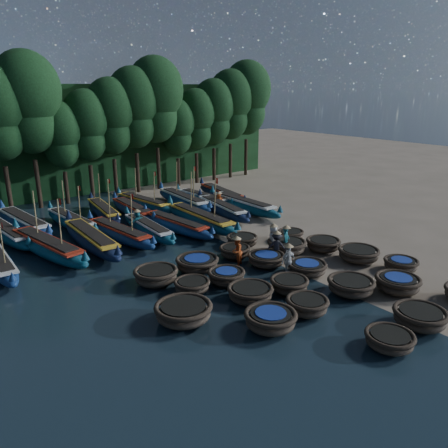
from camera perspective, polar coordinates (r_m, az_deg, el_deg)
ground at (r=26.19m, az=5.14°, el=-4.48°), size 120.00×120.00×0.00m
foliage_wall at (r=44.54m, az=-16.37°, el=10.68°), size 40.00×3.00×10.00m
coracle_2 at (r=18.69m, az=20.81°, el=-13.95°), size 2.15×2.15×0.66m
coracle_3 at (r=20.64m, az=24.20°, el=-11.03°), size 2.44×2.44×0.80m
coracle_5 at (r=18.80m, az=6.09°, el=-12.29°), size 2.27×2.27×0.80m
coracle_6 at (r=20.18m, az=10.81°, el=-10.38°), size 2.35×2.35×0.78m
coracle_7 at (r=22.50m, az=16.25°, el=-7.74°), size 2.38×2.38×0.78m
coracle_8 at (r=23.44m, az=21.74°, el=-7.20°), size 2.67×2.67×0.82m
coracle_9 at (r=26.13m, az=22.11°, el=-4.88°), size 2.30×2.30×0.69m
coracle_10 at (r=19.31m, az=-5.32°, el=-11.36°), size 2.64×2.64×0.84m
coracle_11 at (r=21.00m, az=3.45°, el=-8.97°), size 2.51×2.51×0.74m
coracle_12 at (r=21.99m, az=8.53°, el=-7.84°), size 1.94×1.94×0.76m
coracle_13 at (r=24.16m, az=10.78°, el=-5.63°), size 2.27×2.27×0.71m
coracle_14 at (r=26.72m, az=17.16°, el=-3.74°), size 2.88×2.88×0.78m
coracle_15 at (r=21.86m, az=-4.20°, el=-8.01°), size 1.95×1.95×0.65m
coracle_16 at (r=22.65m, az=0.32°, el=-6.83°), size 1.96×1.96×0.76m
coracle_17 at (r=24.99m, az=5.55°, el=-4.57°), size 2.54×2.54×0.72m
coracle_18 at (r=26.91m, az=8.18°, el=-2.87°), size 2.78×2.78×0.85m
coracle_19 at (r=27.76m, az=12.82°, el=-2.58°), size 2.48×2.48×0.78m
coracle_20 at (r=22.90m, az=-8.88°, el=-6.65°), size 2.55×2.55×0.85m
coracle_21 at (r=24.21m, az=-3.52°, el=-5.15°), size 2.87×2.87×0.80m
coracle_22 at (r=26.01m, az=1.42°, el=-3.59°), size 1.88×1.88×0.72m
coracle_23 at (r=27.86m, az=2.37°, el=-2.13°), size 2.10×2.10×0.73m
coracle_24 at (r=29.24m, az=8.72°, el=-1.39°), size 1.98×1.98×0.70m
long_boat_0 at (r=27.09m, az=-27.25°, el=-4.56°), size 1.59×7.39×3.14m
long_boat_1 at (r=28.25m, az=-22.06°, el=-2.76°), size 2.98×8.90×3.83m
long_boat_2 at (r=28.76m, az=-16.97°, el=-1.88°), size 1.88×8.93×1.57m
long_boat_3 at (r=29.65m, az=-13.53°, el=-1.14°), size 2.28×7.94×3.39m
long_boat_4 at (r=30.33m, az=-9.89°, el=-0.55°), size 1.78×7.54×1.33m
long_boat_5 at (r=30.77m, az=-6.28°, el=-0.08°), size 2.15×7.82×1.38m
long_boat_6 at (r=31.70m, az=-3.11°, el=0.69°), size 1.80×9.07×3.85m
long_boat_7 at (r=34.60m, az=-0.28°, el=2.05°), size 2.60×8.01×1.42m
long_boat_8 at (r=35.56m, az=2.54°, el=2.53°), size 1.54×8.74×1.54m
long_boat_9 at (r=32.09m, az=-26.44°, el=-1.11°), size 2.13×7.92×1.40m
long_boat_10 at (r=33.92m, az=-24.67°, el=0.17°), size 2.49×8.81×1.56m
long_boat_11 at (r=33.28m, az=-19.32°, el=0.37°), size 1.94×7.80×3.32m
long_boat_12 at (r=35.28m, az=-15.45°, el=1.67°), size 2.37×7.65×3.28m
long_boat_13 at (r=35.11m, az=-11.81°, el=1.84°), size 1.70×7.63×1.34m
long_boat_14 at (r=36.96m, az=-10.45°, el=2.73°), size 2.34×7.72×3.31m
long_boat_15 at (r=37.20m, az=-5.32°, el=3.14°), size 2.06×8.62×3.67m
long_boat_16 at (r=38.03m, az=-2.72°, el=3.38°), size 1.98×7.39×1.31m
long_boat_17 at (r=39.22m, az=-0.33°, el=3.92°), size 2.66×8.14×1.45m
fisherman_0 at (r=26.90m, az=6.45°, el=-1.81°), size 0.99×0.99×1.94m
fisherman_1 at (r=26.63m, az=8.10°, el=-1.97°), size 0.76×0.67×1.96m
fisherman_2 at (r=24.78m, az=1.67°, el=-3.51°), size 1.01×0.93×1.87m
fisherman_3 at (r=25.65m, az=6.88°, el=-2.84°), size 1.27×1.24×1.94m
fisherman_4 at (r=23.64m, az=8.38°, el=-4.63°), size 1.05×0.52×1.96m
fisherman_5 at (r=31.00m, az=-11.24°, el=0.40°), size 1.54×0.94×1.79m
fisherman_6 at (r=35.83m, az=-0.66°, el=3.06°), size 0.86×0.86×1.71m
tree_4 at (r=38.79m, az=-24.30°, el=14.41°), size 5.34×5.34×12.58m
tree_5 at (r=39.62m, az=-20.57°, el=10.93°), size 3.68×3.68×8.68m
tree_6 at (r=40.34m, az=-17.52°, el=12.29°), size 4.09×4.09×9.65m
tree_7 at (r=41.19m, az=-14.57°, el=13.57°), size 4.51×4.51×10.63m
tree_8 at (r=42.16m, az=-11.71°, el=14.76°), size 4.92×4.92×11.60m
tree_9 at (r=43.24m, az=-8.96°, el=15.86°), size 5.34×5.34×12.58m
tree_10 at (r=44.58m, az=-6.18°, el=12.53°), size 3.68×3.68×8.68m
tree_11 at (r=45.80m, az=-3.71°, el=13.58°), size 4.09×4.09×9.65m
tree_12 at (r=47.12m, az=-1.37°, el=14.54°), size 4.51×4.51×10.63m
tree_13 at (r=48.52m, az=0.87°, el=15.43°), size 4.92×4.92×11.60m
tree_14 at (r=49.99m, az=2.99°, el=16.24°), size 5.34×5.34×12.58m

